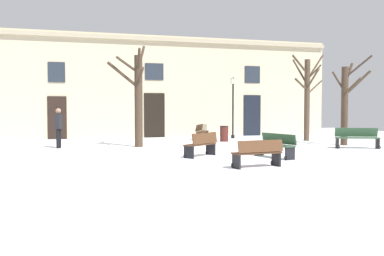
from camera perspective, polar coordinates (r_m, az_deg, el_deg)
The scene contains 13 objects.
ground_plane at distance 16.19m, azimuth 1.90°, elevation -3.61°, with size 36.87×36.87×0.00m, color white.
building_facade at distance 26.05m, azimuth -4.85°, elevation 5.78°, with size 23.04×0.60×6.27m.
tree_left_of_center at distance 23.82m, azimuth 15.45°, elevation 4.37°, with size 2.02×2.66×4.78m.
tree_center at distance 19.42m, azimuth -7.44°, elevation 4.38°, with size 1.88×1.88×4.76m.
tree_right_of_center at distance 21.47m, azimuth 20.28°, elevation 3.40°, with size 1.68×1.68×4.28m.
streetlamp at distance 25.00m, azimuth 5.62°, elevation 3.75°, with size 0.30×0.30×3.68m.
litter_bin at distance 22.55m, azimuth 4.42°, elevation -0.77°, with size 0.48×0.48×0.84m.
bench_by_litter_bin at distance 23.88m, azimuth 1.31°, elevation -0.46°, with size 1.27×1.87×0.88m.
bench_facing_shops at distance 15.32m, azimuth 1.30°, elevation -2.25°, with size 1.50×1.35×0.89m.
bench_far_corner at distance 15.37m, azimuth 11.30°, elevation -2.26°, with size 0.89×1.88×0.87m.
bench_near_center_tree at distance 12.65m, azimuth 8.98°, elevation -3.43°, with size 1.61×0.72×0.84m.
bench_near_lamp at distance 19.98m, azimuth 21.62°, elevation -1.22°, with size 1.92×1.10×0.91m.
person_by_shop_door at distance 19.56m, azimuth -17.78°, elevation 0.29°, with size 0.35×0.43×1.79m.
Camera 1 is at (-4.82, -15.36, 1.76)m, focal length 39.01 mm.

